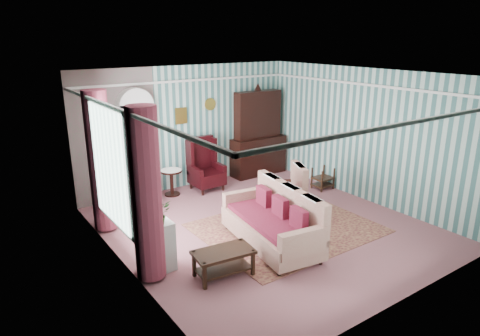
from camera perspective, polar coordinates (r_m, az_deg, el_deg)
floor at (r=8.39m, az=3.34°, el=-7.79°), size 6.00×6.00×0.00m
room_shell at (r=7.54m, az=-0.93°, el=5.44°), size 5.53×6.02×2.91m
bookcase at (r=9.72m, az=-13.38°, el=2.32°), size 0.80×0.28×2.24m
dresser_hutch at (r=11.17m, az=2.50°, el=5.01°), size 1.50×0.56×2.36m
wingback_left at (r=9.43m, az=-13.69°, el=-1.32°), size 0.76×0.80×1.25m
wingback_right at (r=10.15m, az=-4.50°, el=0.46°), size 0.76×0.80×1.25m
seated_woman at (r=9.44m, az=-13.67°, el=-1.52°), size 0.44×0.40×1.18m
round_side_table at (r=9.99m, az=-9.09°, el=-1.93°), size 0.50×0.50×0.60m
nest_table at (r=10.47m, az=10.98°, el=-1.32°), size 0.45×0.38×0.54m
plant_stand at (r=6.87m, az=-11.18°, el=-10.37°), size 0.55×0.35×0.80m
rug at (r=8.36m, az=6.26°, el=-7.94°), size 3.20×2.60×0.01m
sofa at (r=7.51m, az=4.11°, el=-7.10°), size 1.31×2.24×0.92m
floral_armchair at (r=8.81m, az=5.84°, el=-2.97°), size 1.09×1.12×1.03m
coffee_table at (r=6.71m, az=-2.21°, el=-12.58°), size 0.97×0.61×0.43m
potted_plant_a at (r=6.49m, az=-10.94°, el=-6.08°), size 0.44×0.40×0.43m
potted_plant_b at (r=6.70m, az=-11.45°, el=-4.90°), size 0.33×0.29×0.53m
potted_plant_c at (r=6.71m, az=-11.96°, el=-5.73°), size 0.22×0.22×0.35m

